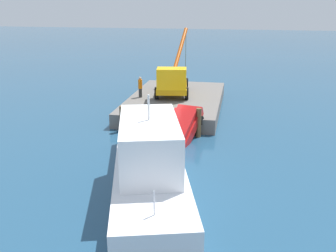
% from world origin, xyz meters
% --- Properties ---
extents(ground, '(200.00, 200.00, 0.00)m').
position_xyz_m(ground, '(0.00, 0.00, 0.00)').
color(ground, navy).
extents(dock, '(12.69, 7.66, 1.09)m').
position_xyz_m(dock, '(-5.98, 0.00, 0.55)').
color(dock, slate).
rests_on(dock, ground).
extents(crane_truck, '(9.98, 3.48, 5.22)m').
position_xyz_m(crane_truck, '(-6.31, -0.35, 2.39)').
color(crane_truck, orange).
rests_on(crane_truck, dock).
extents(dock_worker, '(0.34, 0.34, 1.75)m').
position_xyz_m(dock_worker, '(-5.09, -2.90, 1.98)').
color(dock_worker, '#2E2E2E').
rests_on(dock_worker, dock).
extents(salvaged_car, '(4.50, 2.85, 2.87)m').
position_xyz_m(salvaged_car, '(1.61, 1.58, 0.68)').
color(salvaged_car, red).
rests_on(salvaged_car, ground).
extents(moored_yacht, '(15.06, 7.18, 6.21)m').
position_xyz_m(moored_yacht, '(6.87, 0.63, 0.82)').
color(moored_yacht, white).
rests_on(moored_yacht, ground).
extents(piling_near, '(0.38, 0.38, 1.86)m').
position_xyz_m(piling_near, '(0.63, -2.74, 0.93)').
color(piling_near, brown).
rests_on(piling_near, ground).
extents(piling_mid, '(0.43, 0.43, 1.84)m').
position_xyz_m(piling_mid, '(0.93, -0.03, 0.92)').
color(piling_mid, brown).
rests_on(piling_mid, ground).
extents(piling_far, '(0.36, 0.36, 2.03)m').
position_xyz_m(piling_far, '(0.82, 2.72, 1.01)').
color(piling_far, brown).
rests_on(piling_far, ground).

